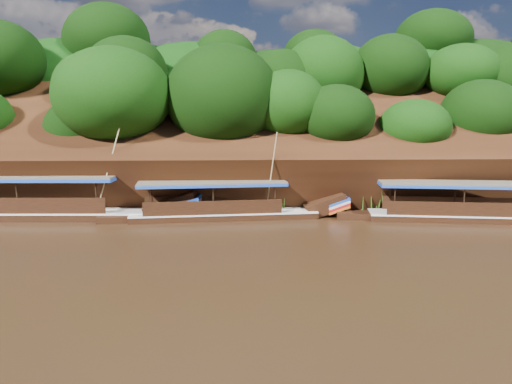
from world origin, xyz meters
TOP-DOWN VIEW (x-y plane):
  - ground at (0.00, 0.00)m, footprint 160.00×160.00m
  - riverbank at (-0.01, 22.73)m, footprint 120.00×30.06m
  - boat_0 at (13.79, 6.83)m, footprint 14.89×4.26m
  - boat_1 at (-1.59, 8.41)m, footprint 14.01×3.40m
  - boat_2 at (-13.00, 8.84)m, footprint 17.60×3.31m
  - reeds at (-3.91, 9.53)m, footprint 48.84×2.26m

SIDE VIEW (x-z plane):
  - ground at x=0.00m, z-range 0.00..0.00m
  - boat_0 at x=13.79m, z-range -2.15..3.23m
  - boat_1 at x=-1.59m, z-range -2.42..3.50m
  - boat_2 at x=-13.00m, z-range -2.59..3.84m
  - reeds at x=-3.91m, z-range -0.07..1.86m
  - riverbank at x=-0.01m, z-range -7.81..11.59m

